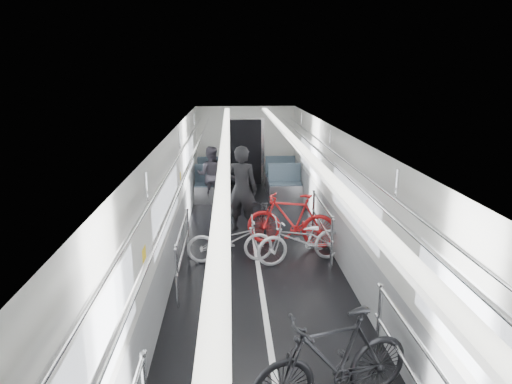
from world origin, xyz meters
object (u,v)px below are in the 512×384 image
bike_right_near (333,361)px  bike_right_mid (301,240)px  bike_aisle (266,214)px  bike_left_far (230,240)px  bike_right_far (292,220)px  person_standing (242,189)px  person_seated (211,175)px

bike_right_near → bike_right_mid: size_ratio=1.07×
bike_right_near → bike_aisle: bike_right_near is taller
bike_left_far → bike_right_mid: 1.31m
bike_right_far → person_standing: 1.43m
bike_right_far → person_seated: size_ratio=1.20×
bike_right_far → person_standing: bearing=-118.5°
bike_right_far → person_seated: (-1.73, 3.26, 0.21)m
bike_right_mid → bike_aisle: size_ratio=1.11×
bike_right_near → bike_right_mid: (0.25, 3.73, -0.10)m
bike_left_far → person_seated: bearing=4.7°
bike_right_far → bike_right_mid: bearing=21.4°
bike_right_mid → person_seated: (-1.80, 4.08, 0.32)m
bike_right_near → bike_aisle: 5.42m
person_seated → bike_left_far: bearing=104.1°
bike_right_mid → person_standing: (-1.04, 1.79, 0.51)m
bike_aisle → bike_right_far: bearing=-58.2°
bike_aisle → bike_right_near: bearing=-82.7°
bike_right_mid → person_standing: person_standing is taller
bike_right_near → person_seated: bearing=174.2°
bike_left_far → bike_right_near: bike_right_near is taller
bike_right_near → bike_left_far: bearing=178.2°
bike_right_far → bike_left_far: bearing=-43.9°
bike_left_far → bike_aisle: bearing=-29.0°
bike_aisle → person_standing: size_ratio=0.80×
bike_right_mid → bike_aisle: 1.77m
bike_right_mid → bike_aisle: bearing=-177.8°
person_standing → person_seated: (-0.76, 2.29, -0.19)m
bike_right_mid → person_seated: person_seated is taller
bike_right_far → person_standing: (-0.97, 0.97, 0.40)m
bike_left_far → bike_right_far: (1.23, 0.70, 0.13)m
bike_left_far → person_standing: person_standing is taller
bike_right_mid → bike_left_far: bearing=-110.2°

